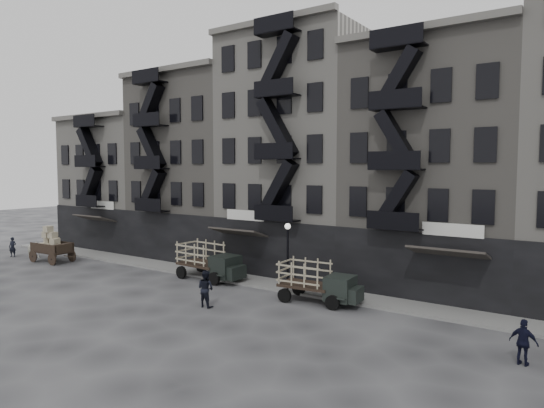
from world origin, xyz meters
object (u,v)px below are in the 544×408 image
Objects in this scene: stake_truck_west at (209,259)px; stake_truck_east at (317,279)px; horse at (33,249)px; pedestrian_west at (13,247)px; pedestrian_mid at (206,289)px; wagon at (51,241)px; policeman at (524,342)px.

stake_truck_west reaches higher than stake_truck_east.
horse is at bearing 179.19° from stake_truck_east.
pedestrian_mid is (23.65, -1.69, 0.17)m from pedestrian_west.
wagon is 34.35m from policeman.
stake_truck_west is 2.85× the size of policeman.
stake_truck_east is (8.82, -0.76, -0.11)m from stake_truck_west.
stake_truck_east is 11.25m from policeman.
stake_truck_east is (26.52, 1.74, 0.61)m from horse.
stake_truck_west is 2.54× the size of pedestrian_mid.
horse is 0.48× the size of wagon.
pedestrian_west reaches higher than horse.
pedestrian_west is 0.93× the size of policeman.
stake_truck_east reaches higher than pedestrian_west.
wagon is 14.92m from stake_truck_west.
wagon reaches higher than stake_truck_west.
horse is 26.59m from stake_truck_east.
stake_truck_west is at bearing -23.03° from pedestrian_west.
stake_truck_west is at bearing -50.91° from pedestrian_mid.
wagon reaches higher than stake_truck_east.
wagon is 1.96× the size of policeman.
pedestrian_mid is at bearing -36.59° from pedestrian_west.
pedestrian_mid is (21.87, -2.45, 0.29)m from horse.
stake_truck_west reaches higher than pedestrian_mid.
stake_truck_west is at bearing 6.78° from wagon.
wagon is 0.69× the size of stake_truck_west.
policeman is (34.32, -1.24, -0.76)m from wagon.
pedestrian_west is 39.12m from policeman.
wagon reaches higher than pedestrian_mid.
pedestrian_mid reaches higher than horse.
pedestrian_west is at bearing 106.75° from horse.
horse is 1.02× the size of pedestrian_west.
stake_truck_east is 2.65× the size of policeman.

